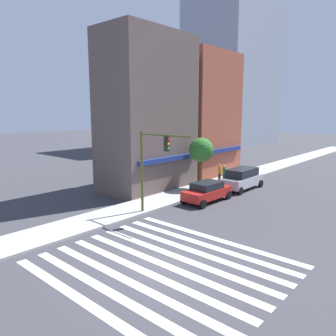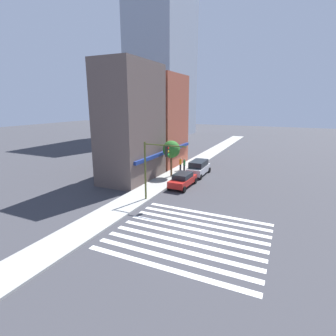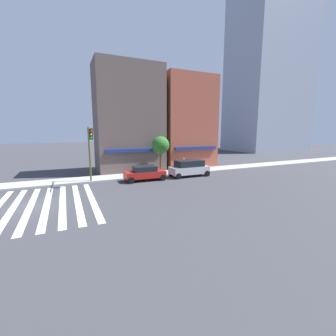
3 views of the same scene
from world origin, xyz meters
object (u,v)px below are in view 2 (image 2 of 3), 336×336
Objects in this scene: suv_silver at (198,167)px; pedestrian_green_top at (184,165)px; pedestrian_orange_vest at (180,164)px; street_tree at (171,150)px; sedan_red at (183,180)px; traffic_signal at (154,162)px.

pedestrian_green_top is at bearing 75.17° from suv_silver.
pedestrian_orange_vest is 4.19m from street_tree.
pedestrian_orange_vest reaches higher than sedan_red.
street_tree reaches higher than pedestrian_green_top.
sedan_red is 0.97× the size of street_tree.
suv_silver is 1.03× the size of street_tree.
street_tree is (3.05, 2.80, 2.78)m from sedan_red.
traffic_signal is 3.26× the size of pedestrian_green_top.
street_tree reaches higher than sedan_red.
pedestrian_green_top and pedestrian_orange_vest have the same top height.
pedestrian_green_top is at bearing 21.50° from sedan_red.
pedestrian_orange_vest is at bearing 158.18° from pedestrian_green_top.
sedan_red is 6.53m from pedestrian_green_top.
suv_silver is (11.04, -0.71, -2.91)m from traffic_signal.
suv_silver is at bearing -15.16° from pedestrian_green_top.
sedan_red is 2.51× the size of pedestrian_green_top.
suv_silver is at bearing -47.87° from street_tree.
pedestrian_green_top is 0.71m from pedestrian_orange_vest.
suv_silver is (5.59, 0.00, 0.19)m from sedan_red.
suv_silver is 4.58m from street_tree.
pedestrian_green_top reaches higher than sedan_red.
traffic_signal is 6.32m from sedan_red.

